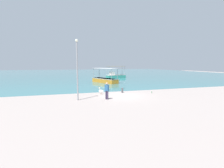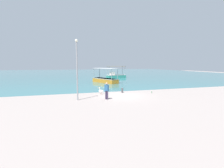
# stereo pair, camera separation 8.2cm
# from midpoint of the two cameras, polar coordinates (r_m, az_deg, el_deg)

# --- Properties ---
(ground) EXTENTS (120.00, 120.00, 0.00)m
(ground) POSITION_cam_midpoint_polar(r_m,az_deg,el_deg) (19.45, 3.35, -3.84)
(ground) COLOR gray
(harbor_water) EXTENTS (110.00, 90.00, 0.00)m
(harbor_water) POSITION_cam_midpoint_polar(r_m,az_deg,el_deg) (66.34, -11.41, 3.42)
(harbor_water) COLOR #347279
(harbor_water) RESTS_ON ground
(fishing_boat_near_left) EXTENTS (3.92, 6.10, 2.70)m
(fishing_boat_near_left) POSITION_cam_midpoint_polar(r_m,az_deg,el_deg) (32.90, -2.40, 1.44)
(fishing_boat_near_left) COLOR orange
(fishing_boat_near_left) RESTS_ON harbor_water
(fishing_boat_center) EXTENTS (5.20, 2.52, 2.96)m
(fishing_boat_center) POSITION_cam_midpoint_polar(r_m,az_deg,el_deg) (44.08, 1.10, 2.84)
(fishing_boat_center) COLOR teal
(fishing_boat_center) RESTS_ON harbor_water
(pelican) EXTENTS (0.76, 0.49, 0.80)m
(pelican) POSITION_cam_midpoint_polar(r_m,az_deg,el_deg) (20.33, -3.72, -2.32)
(pelican) COLOR #E0997A
(pelican) RESTS_ON ground
(lamp_post) EXTENTS (0.28, 0.28, 5.84)m
(lamp_post) POSITION_cam_midpoint_polar(r_m,az_deg,el_deg) (17.08, -11.45, 5.66)
(lamp_post) COLOR gray
(lamp_post) RESTS_ON ground
(mooring_bollard) EXTENTS (0.23, 0.23, 0.63)m
(mooring_bollard) POSITION_cam_midpoint_polar(r_m,az_deg,el_deg) (21.45, 3.29, -1.94)
(mooring_bollard) COLOR #47474C
(mooring_bollard) RESTS_ON ground
(fisherman_standing) EXTENTS (0.42, 0.45, 1.69)m
(fisherman_standing) POSITION_cam_midpoint_polar(r_m,az_deg,el_deg) (17.32, -1.83, -2.08)
(fisherman_standing) COLOR #3E324D
(fisherman_standing) RESTS_ON ground
(glass_bottle) EXTENTS (0.07, 0.07, 0.27)m
(glass_bottle) POSITION_cam_midpoint_polar(r_m,az_deg,el_deg) (21.65, 12.74, -2.64)
(glass_bottle) COLOR #3F7F4C
(glass_bottle) RESTS_ON ground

